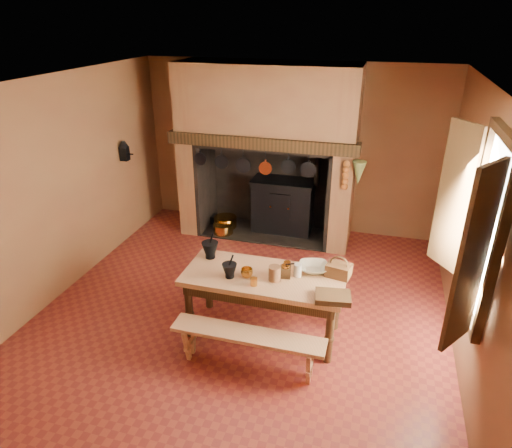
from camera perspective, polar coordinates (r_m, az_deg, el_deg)
The scene contains 28 objects.
floor at distance 5.92m, azimuth -1.58°, elevation -10.88°, with size 5.50×5.50×0.00m, color maroon.
ceiling at distance 4.84m, azimuth -1.98°, elevation 17.02°, with size 5.50×5.50×0.00m, color silver.
back_wall at distance 7.75m, azimuth 4.43°, elevation 9.44°, with size 5.00×0.02×2.80m, color brown.
wall_left at distance 6.39m, azimuth -23.71°, elevation 3.94°, with size 0.02×5.50×2.80m, color brown.
wall_right at distance 5.12m, azimuth 25.99°, elevation -1.56°, with size 0.02×5.50×2.80m, color brown.
wall_front at distance 3.12m, azimuth -17.87°, elevation -18.12°, with size 5.00×0.02×2.80m, color brown.
chimney_breast at distance 7.29m, azimuth 1.46°, elevation 11.86°, with size 2.95×0.96×2.80m.
iron_range at distance 7.77m, azimuth 3.45°, elevation 2.38°, with size 1.12×0.55×1.60m.
hearth_pans at distance 7.99m, azimuth -4.05°, elevation -0.05°, with size 0.51×0.62×0.20m.
hanging_pans at distance 6.96m, azimuth 0.06°, elevation 7.35°, with size 1.92×0.29×0.27m.
onion_string at distance 6.73m, azimuth 11.12°, elevation 5.98°, with size 0.12×0.10×0.46m, color #AB501F, non-canonical shape.
herb_bunch at distance 6.70m, azimuth 12.69°, elevation 6.21°, with size 0.20×0.20×0.35m, color olive.
window at distance 4.62m, azimuth 25.54°, elevation -0.17°, with size 0.39×1.75×1.76m.
wall_coffee_mill at distance 7.51m, azimuth -16.16°, elevation 8.94°, with size 0.23×0.16×0.31m.
work_table at distance 5.23m, azimuth 0.98°, elevation -7.55°, with size 1.81×0.81×0.79m.
bench_front at distance 4.92m, azimuth -1.02°, elevation -14.54°, with size 1.63×0.28×0.46m.
bench_back at distance 5.97m, azimuth 2.64°, elevation -7.01°, with size 1.48×0.26×0.42m.
mortar_large at distance 5.48m, azimuth -5.76°, elevation -3.15°, with size 0.20×0.20×0.34m.
mortar_small at distance 5.08m, azimuth -3.32°, elevation -5.75°, with size 0.17×0.17×0.29m.
coffee_grinder at distance 5.10m, azimuth 3.70°, elevation -5.90°, with size 0.17×0.14×0.19m.
brass_mug_a at distance 4.96m, azimuth -0.27°, elevation -7.24°, with size 0.08×0.08×0.09m, color #B07628.
brass_mug_b at distance 5.26m, azimuth 3.92°, elevation -5.18°, with size 0.08×0.08×0.09m, color #B07628.
mixing_bowl at distance 5.26m, azimuth 7.22°, elevation -5.45°, with size 0.33×0.33×0.08m, color #BDB291.
stoneware_crock at distance 5.03m, azimuth 2.33°, elevation -6.18°, with size 0.13×0.13×0.17m, color brown.
glass_jar at distance 5.12m, azimuth 5.22°, elevation -5.78°, with size 0.09×0.09×0.15m, color beige.
wicker_basket at distance 5.18m, azimuth 10.29°, elevation -5.63°, with size 0.30×0.24×0.25m.
wooden_tray at distance 4.80m, azimuth 9.59°, elevation -8.99°, with size 0.36×0.26×0.06m, color #352410.
brass_cup at distance 5.10m, azimuth -1.15°, elevation -6.11°, with size 0.14×0.14×0.11m, color #B07628.
Camera 1 is at (1.46, -4.57, 3.48)m, focal length 32.00 mm.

